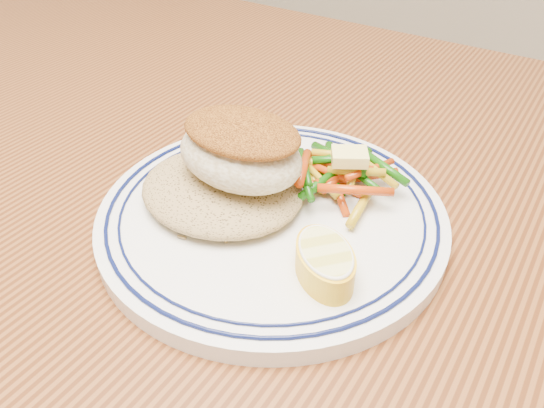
{
  "coord_description": "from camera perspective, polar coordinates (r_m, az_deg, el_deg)",
  "views": [
    {
      "loc": [
        0.22,
        -0.33,
        1.03
      ],
      "look_at": [
        0.03,
        -0.04,
        0.77
      ],
      "focal_mm": 35.0,
      "sensor_mm": 36.0,
      "label": 1
    }
  ],
  "objects": [
    {
      "name": "butter_pat",
      "position": [
        0.44,
        8.35,
        5.07
      ],
      "size": [
        0.04,
        0.03,
        0.01
      ],
      "primitive_type": "cube",
      "rotation": [
        0.0,
        0.0,
        0.54
      ],
      "color": "#FFF17C",
      "rests_on": "vegetable_pile"
    },
    {
      "name": "lemon_wedge",
      "position": [
        0.37,
        5.71,
        -6.14
      ],
      "size": [
        0.08,
        0.08,
        0.02
      ],
      "color": "yellow",
      "rests_on": "plate"
    },
    {
      "name": "vegetable_pile",
      "position": [
        0.46,
        7.13,
        3.42
      ],
      "size": [
        0.11,
        0.1,
        0.03
      ],
      "color": "#B33508",
      "rests_on": "plate"
    },
    {
      "name": "rice_pilaf",
      "position": [
        0.44,
        -5.41,
        1.91
      ],
      "size": [
        0.14,
        0.12,
        0.03
      ],
      "primitive_type": "ellipsoid",
      "color": "olive",
      "rests_on": "plate"
    },
    {
      "name": "plate",
      "position": [
        0.44,
        -0.0,
        -1.1
      ],
      "size": [
        0.28,
        0.28,
        0.02
      ],
      "color": "white",
      "rests_on": "dining_table"
    },
    {
      "name": "fish_fillet",
      "position": [
        0.42,
        -3.42,
        5.93
      ],
      "size": [
        0.11,
        0.08,
        0.05
      ],
      "color": "beige",
      "rests_on": "rice_pilaf"
    },
    {
      "name": "dining_table",
      "position": [
        0.55,
        -0.14,
        -6.46
      ],
      "size": [
        1.5,
        0.9,
        0.75
      ],
      "color": "#512610",
      "rests_on": "ground"
    }
  ]
}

